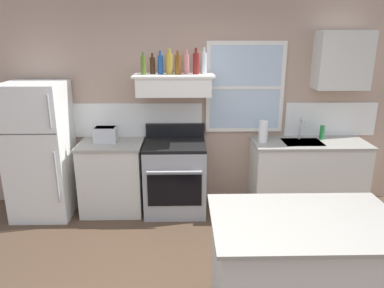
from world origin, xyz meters
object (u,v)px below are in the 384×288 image
at_px(bottle_rose_pink, 186,64).
at_px(toaster, 106,134).
at_px(bottle_amber_wine, 178,65).
at_px(paper_towel_roll, 263,131).
at_px(bottle_brown_stout, 153,65).
at_px(bottle_clear_tall, 204,63).
at_px(bottle_olive_oil_square, 143,65).
at_px(kitchen_island, 302,272).
at_px(bottle_champagne_gold_foil, 169,63).
at_px(stove_range, 175,177).
at_px(bottle_red_label_wine, 196,63).
at_px(dish_soap_bottle, 322,132).
at_px(bottle_blue_liqueur, 160,64).
at_px(refrigerator, 40,151).

bearing_deg(bottle_rose_pink, toaster, -176.26).
relative_size(bottle_amber_wine, paper_towel_roll, 1.02).
relative_size(bottle_brown_stout, bottle_rose_pink, 0.87).
bearing_deg(bottle_clear_tall, bottle_olive_oil_square, -173.62).
height_order(toaster, kitchen_island, toaster).
xyz_separation_m(bottle_champagne_gold_foil, paper_towel_roll, (1.16, -0.07, -0.82)).
relative_size(stove_range, bottle_champagne_gold_foil, 3.69).
height_order(bottle_champagne_gold_foil, bottle_amber_wine, bottle_champagne_gold_foil).
relative_size(bottle_red_label_wine, kitchen_island, 0.22).
xyz_separation_m(bottle_brown_stout, paper_towel_roll, (1.36, -0.08, -0.80)).
relative_size(bottle_red_label_wine, dish_soap_bottle, 1.70).
xyz_separation_m(bottle_blue_liqueur, bottle_rose_pink, (0.31, 0.04, 0.00)).
relative_size(bottle_amber_wine, dish_soap_bottle, 1.53).
bearing_deg(bottle_olive_oil_square, bottle_blue_liqueur, 18.46).
bearing_deg(toaster, bottle_red_label_wine, -0.05).
bearing_deg(stove_range, bottle_olive_oil_square, 173.09).
bearing_deg(refrigerator, bottle_amber_wine, 2.51).
xyz_separation_m(toaster, dish_soap_bottle, (2.74, 0.06, -0.01)).
bearing_deg(dish_soap_bottle, bottle_rose_pink, 179.77).
relative_size(bottle_rose_pink, bottle_red_label_wine, 0.92).
xyz_separation_m(refrigerator, bottle_red_label_wine, (1.91, 0.10, 1.04)).
xyz_separation_m(bottle_clear_tall, dish_soap_bottle, (1.52, 0.01, -0.88)).
relative_size(bottle_brown_stout, bottle_amber_wine, 0.89).
height_order(bottle_rose_pink, kitchen_island, bottle_rose_pink).
relative_size(stove_range, kitchen_island, 0.78).
distance_m(bottle_brown_stout, bottle_rose_pink, 0.40).
distance_m(bottle_red_label_wine, kitchen_island, 2.58).
relative_size(bottle_amber_wine, bottle_rose_pink, 0.98).
height_order(refrigerator, dish_soap_bottle, refrigerator).
bearing_deg(bottle_champagne_gold_foil, dish_soap_bottle, 0.87).
bearing_deg(bottle_amber_wine, toaster, 178.34).
height_order(bottle_olive_oil_square, bottle_champagne_gold_foil, bottle_champagne_gold_foil).
xyz_separation_m(toaster, stove_range, (0.86, -0.08, -0.54)).
bearing_deg(kitchen_island, dish_soap_bottle, 67.40).
xyz_separation_m(refrigerator, paper_towel_roll, (2.75, 0.06, 0.21)).
xyz_separation_m(refrigerator, bottle_olive_oil_square, (1.29, 0.07, 1.02)).
bearing_deg(bottle_blue_liqueur, stove_range, -34.44).
bearing_deg(paper_towel_roll, bottle_amber_wine, 179.22).
height_order(bottle_red_label_wine, dish_soap_bottle, bottle_red_label_wine).
relative_size(bottle_olive_oil_square, bottle_brown_stout, 1.07).
xyz_separation_m(bottle_red_label_wine, paper_towel_roll, (0.84, -0.04, -0.83)).
relative_size(bottle_champagne_gold_foil, dish_soap_bottle, 1.64).
bearing_deg(toaster, bottle_brown_stout, 4.05).
height_order(stove_range, bottle_amber_wine, bottle_amber_wine).
bearing_deg(bottle_amber_wine, kitchen_island, -64.28).
distance_m(refrigerator, toaster, 0.81).
bearing_deg(refrigerator, bottle_clear_tall, 4.15).
relative_size(toaster, bottle_red_label_wine, 0.97).
relative_size(bottle_champagne_gold_foil, paper_towel_roll, 1.09).
distance_m(stove_range, dish_soap_bottle, 1.96).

